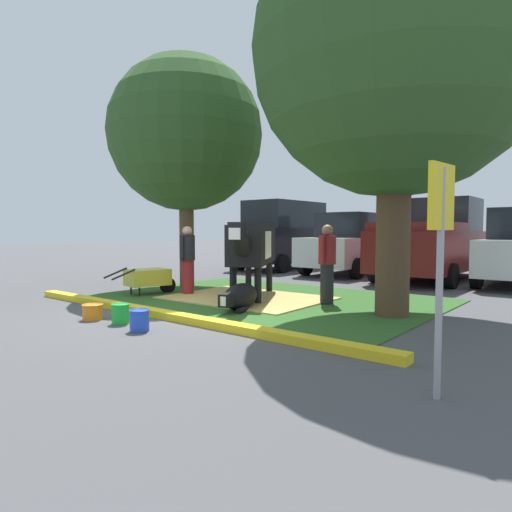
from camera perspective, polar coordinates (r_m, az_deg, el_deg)
The scene contains 18 objects.
ground_plane at distance 7.90m, azimuth -8.41°, elevation -7.31°, with size 80.00×80.00×0.00m, color #4C4C4F.
grass_island at distance 9.39m, azimuth 1.26°, elevation -5.52°, with size 6.81×4.96×0.02m, color #2D5B23.
curb_yellow at distance 7.51m, azimuth -11.26°, elevation -7.44°, with size 8.01×0.24×0.12m, color yellow.
hay_bedding at distance 9.41m, azimuth -1.16°, elevation -5.41°, with size 3.20×2.40×0.04m, color tan.
shade_tree_left at distance 11.65m, azimuth -8.99°, elevation 15.14°, with size 3.84×3.84×5.79m.
shade_tree_right at distance 8.29m, azimuth 17.54°, elevation 23.60°, with size 4.74×4.74×6.74m.
cow_holstein at distance 9.35m, azimuth -0.53°, elevation 1.39°, with size 1.93×2.87×1.59m.
calf_lying at distance 8.16m, azimuth -2.06°, elevation -5.24°, with size 0.79×1.33×0.48m.
person_handler at distance 8.74m, azimuth 9.10°, elevation -0.78°, with size 0.34×0.53×1.56m.
person_visitor_near at distance 10.00m, azimuth -8.79°, elevation -0.32°, with size 0.34×0.52×1.55m.
wheelbarrow at distance 10.27m, azimuth -13.60°, elevation -2.73°, with size 0.80×1.62×0.63m.
parking_sign at distance 4.07m, azimuth 22.59°, elevation 2.63°, with size 0.09×0.44×2.01m.
bucket_orange at distance 7.76m, azimuth -20.21°, elevation -6.69°, with size 0.34×0.34×0.25m.
bucket_green at distance 7.27m, azimuth -16.98°, elevation -7.03°, with size 0.29×0.29×0.31m.
bucket_blue at distance 6.68m, azimuth -14.71°, elevation -7.92°, with size 0.30×0.30×0.31m.
suv_black at distance 16.81m, azimuth 3.74°, elevation 2.69°, with size 2.12×4.60×2.52m.
sedan_silver at distance 15.16m, azimuth 12.15°, elevation 1.48°, with size 2.02×4.40×2.02m.
pickup_truck_maroon at distance 14.08m, azimuth 21.90°, elevation 1.71°, with size 2.22×5.40×2.42m.
Camera 1 is at (5.73, -5.24, 1.45)m, focal length 31.21 mm.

